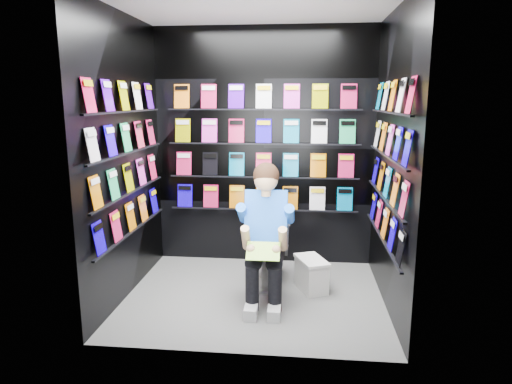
# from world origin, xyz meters

# --- Properties ---
(floor) EXTENTS (2.40, 2.40, 0.00)m
(floor) POSITION_xyz_m (0.00, 0.00, 0.00)
(floor) COLOR slate
(floor) RESTS_ON ground
(ceiling) EXTENTS (2.40, 2.40, 0.00)m
(ceiling) POSITION_xyz_m (0.00, 0.00, 2.60)
(ceiling) COLOR white
(ceiling) RESTS_ON floor
(wall_back) EXTENTS (2.40, 0.04, 2.60)m
(wall_back) POSITION_xyz_m (0.00, 1.00, 1.30)
(wall_back) COLOR black
(wall_back) RESTS_ON floor
(wall_front) EXTENTS (2.40, 0.04, 2.60)m
(wall_front) POSITION_xyz_m (0.00, -1.00, 1.30)
(wall_front) COLOR black
(wall_front) RESTS_ON floor
(wall_left) EXTENTS (0.04, 2.00, 2.60)m
(wall_left) POSITION_xyz_m (-1.20, 0.00, 1.30)
(wall_left) COLOR black
(wall_left) RESTS_ON floor
(wall_right) EXTENTS (0.04, 2.00, 2.60)m
(wall_right) POSITION_xyz_m (1.20, 0.00, 1.30)
(wall_right) COLOR black
(wall_right) RESTS_ON floor
(comics_back) EXTENTS (2.10, 0.06, 1.37)m
(comics_back) POSITION_xyz_m (0.00, 0.97, 1.31)
(comics_back) COLOR #F21B58
(comics_back) RESTS_ON wall_back
(comics_left) EXTENTS (0.06, 1.70, 1.37)m
(comics_left) POSITION_xyz_m (-1.17, 0.00, 1.31)
(comics_left) COLOR #F21B58
(comics_left) RESTS_ON wall_left
(comics_right) EXTENTS (0.06, 1.70, 1.37)m
(comics_right) POSITION_xyz_m (1.17, 0.00, 1.31)
(comics_right) COLOR #F21B58
(comics_right) RESTS_ON wall_right
(toilet) EXTENTS (0.43, 0.75, 0.73)m
(toilet) POSITION_xyz_m (0.12, 0.35, 0.37)
(toilet) COLOR white
(toilet) RESTS_ON floor
(longbox) EXTENTS (0.34, 0.43, 0.29)m
(longbox) POSITION_xyz_m (0.54, 0.22, 0.14)
(longbox) COLOR white
(longbox) RESTS_ON floor
(longbox_lid) EXTENTS (0.36, 0.46, 0.03)m
(longbox_lid) POSITION_xyz_m (0.54, 0.22, 0.30)
(longbox_lid) COLOR white
(longbox_lid) RESTS_ON longbox
(reader) EXTENTS (0.52, 0.76, 1.39)m
(reader) POSITION_xyz_m (0.12, -0.03, 0.77)
(reader) COLOR blue
(reader) RESTS_ON toilet
(held_comic) EXTENTS (0.28, 0.17, 0.12)m
(held_comic) POSITION_xyz_m (0.12, -0.38, 0.58)
(held_comic) COLOR green
(held_comic) RESTS_ON reader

